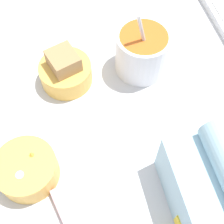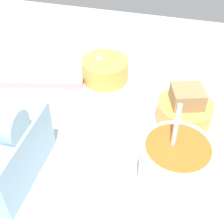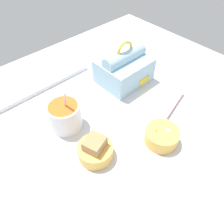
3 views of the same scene
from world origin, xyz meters
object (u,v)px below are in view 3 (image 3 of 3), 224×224
object	(u,v)px
keyboard	(37,81)
bento_bowl_snacks	(161,136)
bento_bowl_sandwich	(95,150)
chopstick_case	(170,107)
lunch_bag	(124,68)
soup_cup	(65,116)

from	to	relation	value
keyboard	bento_bowl_snacks	distance (cm)	54.27
keyboard	bento_bowl_sandwich	world-z (taller)	bento_bowl_sandwich
bento_bowl_sandwich	chopstick_case	xyz separation A→B (cm)	(32.28, -3.25, -2.12)
lunch_bag	chopstick_case	xyz separation A→B (cm)	(0.90, -23.17, -5.18)
soup_cup	bento_bowl_snacks	xyz separation A→B (cm)	(18.10, -25.40, -2.27)
keyboard	bento_bowl_sandwich	size ratio (longest dim) A/B	3.97
lunch_bag	bento_bowl_sandwich	xyz separation A→B (cm)	(-31.38, -19.92, -3.06)
bento_bowl_snacks	soup_cup	bearing A→B (deg)	125.48
soup_cup	bento_bowl_sandwich	distance (cm)	15.80
chopstick_case	keyboard	bearing A→B (deg)	121.38
soup_cup	bento_bowl_snacks	bearing A→B (deg)	-54.52
lunch_bag	bento_bowl_snacks	world-z (taller)	lunch_bag
lunch_bag	chopstick_case	bearing A→B (deg)	-87.77
soup_cup	bento_bowl_sandwich	xyz separation A→B (cm)	(-0.45, -15.67, -1.93)
lunch_bag	soup_cup	world-z (taller)	lunch_bag
keyboard	bento_bowl_snacks	xyz separation A→B (cm)	(14.25, -52.34, 1.56)
bento_bowl_snacks	chopstick_case	bearing A→B (deg)	25.24
bento_bowl_sandwich	chopstick_case	world-z (taller)	bento_bowl_sandwich
lunch_bag	soup_cup	xyz separation A→B (cm)	(-30.93, -4.24, -1.13)
keyboard	lunch_bag	xyz separation A→B (cm)	(27.08, -22.70, 4.96)
soup_cup	bento_bowl_snacks	distance (cm)	31.27
lunch_bag	chopstick_case	world-z (taller)	lunch_bag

